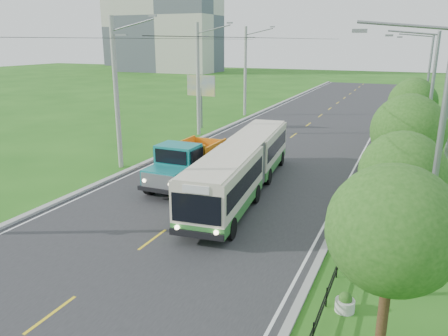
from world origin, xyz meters
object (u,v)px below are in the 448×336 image
Objects in this scene: streetlight_near at (432,157)px; bus at (243,164)px; tree_front at (395,235)px; tree_fourth at (411,123)px; tree_back at (414,99)px; planter_near at (371,216)px; tree_fifth at (413,106)px; pole_near at (117,93)px; streetlight_far at (426,83)px; pole_far at (246,71)px; planter_front at (345,303)px; dump_truck at (186,161)px; tree_third at (409,135)px; billboard_left at (201,89)px; tree_second at (403,177)px; streetlight_mid at (427,102)px; planter_far at (391,146)px; pole_mid at (198,79)px; planter_mid at (383,172)px.

streetlight_near reaches higher than bus.
tree_front is 1.04× the size of tree_fourth.
bus is at bearing -114.37° from tree_back.
bus reaches higher than planter_near.
tree_front is 4.11m from streetlight_near.
planter_near is (-1.26, -14.14, -3.57)m from tree_fifth.
streetlight_far is (18.90, 19.00, -0.19)m from pole_near.
bus is (-7.22, 1.42, 1.46)m from planter_near.
tree_front reaches higher than planter_near.
pole_far is 39.15m from planter_front.
pole_far is 1.53× the size of dump_truck.
billboard_left is at bearing 140.67° from tree_third.
tree_second is at bearing -48.48° from billboard_left.
tree_fourth is 6.01m from tree_fifth.
streetlight_mid is 14.90m from dump_truck.
streetlight_near is (0.79, -8.14, 0.92)m from tree_third.
tree_fourth is 0.36× the size of bus.
dump_truck is at bearing 139.39° from planter_front.
streetlight_mid is 13.54× the size of planter_far.
tree_back is at bearing 43.41° from pole_near.
tree_back is at bearing 90.00° from tree_front.
tree_fourth is at bearing -20.74° from pole_mid.
tree_fifth is at bearing 92.23° from streetlight_near.
planter_far is at bearing 104.32° from streetlight_mid.
pole_far is 41.09m from tree_front.
tree_fourth is 13.94m from streetlight_far.
streetlight_mid reaches higher than tree_fifth.
streetlight_far is at bearing 58.45° from dump_truck.
streetlight_far reaches higher than planter_mid.
planter_mid is 20.99m from billboard_left.
pole_far is 30.78m from tree_third.
pole_mid is at bearing 126.25° from planter_front.
planter_front is (-1.26, 1.86, -3.43)m from tree_front.
dump_truck is (7.27, -16.72, -2.32)m from billboard_left.
planter_near is (-1.26, 3.86, -3.23)m from tree_second.
tree_front is 30.00m from tree_back.
streetlight_near is at bearing -87.77° from tree_fifth.
tree_front is 6.00m from tree_second.
billboard_left is at bearing 153.01° from tree_fourth.
planter_mid is (0.00, 8.00, 0.00)m from planter_near.
streetlight_near is (0.79, -14.14, 1.32)m from tree_fourth.
bus is at bearing 126.93° from tree_front.
streetlight_mid is at bearing 0.00° from planter_mid.
tree_fifth is 4.21m from planter_far.
streetlight_far reaches higher than planter_near.
tree_third is (0.00, 12.00, 0.27)m from tree_front.
pole_far is 1.67× the size of tree_third.
tree_fifth reaches higher than planter_mid.
bus is at bearing -116.36° from planter_far.
tree_fourth reaches higher than planter_front.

